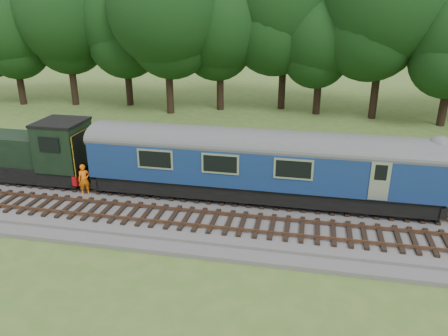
# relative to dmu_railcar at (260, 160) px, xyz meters

# --- Properties ---
(ground) EXTENTS (120.00, 120.00, 0.00)m
(ground) POSITION_rel_dmu_railcar_xyz_m (-1.77, -1.40, -2.61)
(ground) COLOR #436B27
(ground) RESTS_ON ground
(ballast) EXTENTS (70.00, 7.00, 0.35)m
(ballast) POSITION_rel_dmu_railcar_xyz_m (-1.77, -1.40, -2.43)
(ballast) COLOR #4C4C4F
(ballast) RESTS_ON ground
(track_north) EXTENTS (67.20, 2.40, 0.21)m
(track_north) POSITION_rel_dmu_railcar_xyz_m (-1.77, -0.00, -2.19)
(track_north) COLOR black
(track_north) RESTS_ON ballast
(track_south) EXTENTS (67.20, 2.40, 0.21)m
(track_south) POSITION_rel_dmu_railcar_xyz_m (-1.77, -3.00, -2.19)
(track_south) COLOR black
(track_south) RESTS_ON ballast
(fence) EXTENTS (64.00, 0.12, 1.00)m
(fence) POSITION_rel_dmu_railcar_xyz_m (-1.77, 3.10, -2.61)
(fence) COLOR #6B6054
(fence) RESTS_ON ground
(tree_line) EXTENTS (70.00, 8.00, 18.00)m
(tree_line) POSITION_rel_dmu_railcar_xyz_m (-1.77, 20.60, -2.61)
(tree_line) COLOR black
(tree_line) RESTS_ON ground
(dmu_railcar) EXTENTS (18.05, 2.86, 3.88)m
(dmu_railcar) POSITION_rel_dmu_railcar_xyz_m (0.00, 0.00, 0.00)
(dmu_railcar) COLOR black
(dmu_railcar) RESTS_ON ground
(shunter_loco) EXTENTS (8.91, 2.60, 3.38)m
(shunter_loco) POSITION_rel_dmu_railcar_xyz_m (-13.93, 0.00, -0.63)
(shunter_loco) COLOR black
(shunter_loco) RESTS_ON ground
(worker) EXTENTS (0.75, 0.68, 1.72)m
(worker) POSITION_rel_dmu_railcar_xyz_m (-9.44, -1.24, -1.40)
(worker) COLOR orange
(worker) RESTS_ON ballast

